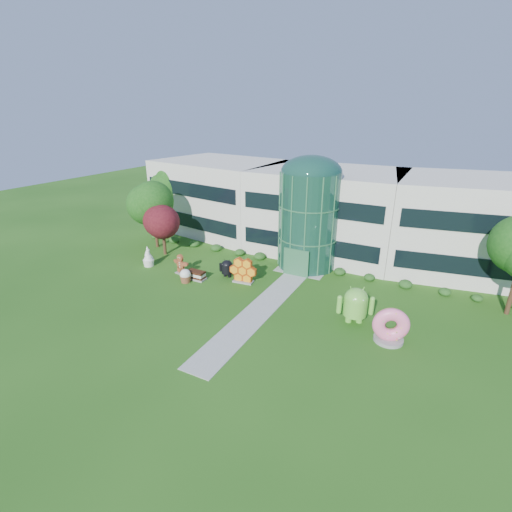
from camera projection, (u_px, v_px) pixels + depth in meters
The scene contains 14 objects.
ground at pixel (253, 317), 29.69m from camera, with size 140.00×140.00×0.00m, color #215114.
building at pixel (327, 210), 42.81m from camera, with size 46.00×15.00×9.30m, color beige, non-canonical shape.
atrium at pixel (309, 221), 37.77m from camera, with size 6.00×6.00×9.80m, color #194738.
walkway at pixel (264, 305), 31.33m from camera, with size 2.40×20.00×0.04m, color #9E9E93.
tree_red at pixel (163, 229), 41.49m from camera, with size 4.00×4.00×6.00m, color #3F0C14, non-canonical shape.
trees_backdrop at pixel (312, 225), 38.85m from camera, with size 52.00×8.00×8.40m, color #164A12, non-canonical shape.
android_green at pixel (356, 303), 28.35m from camera, with size 2.95×1.97×3.35m, color #68C13D, non-canonical shape.
android_black at pixel (227, 267), 36.46m from camera, with size 1.80×1.21×2.05m, color black, non-canonical shape.
donut at pixel (391, 324), 26.08m from camera, with size 2.60×1.25×2.70m, color pink, non-canonical shape.
gingerbread at pixel (181, 264), 37.22m from camera, with size 2.25×0.87×2.08m, color maroon, non-canonical shape.
ice_cream_sandwich at pixel (196, 275), 36.12m from camera, with size 1.96×0.98×0.87m, color #321A0B, non-canonical shape.
honeycomb at pixel (243, 271), 35.25m from camera, with size 2.85×1.02×2.24m, color #FF9E19, non-canonical shape.
froyo at pixel (148, 256), 39.00m from camera, with size 1.26×1.26×2.16m, color white, non-canonical shape.
cupcake at pixel (185, 276), 35.41m from camera, with size 1.12×1.12×1.34m, color white, non-canonical shape.
Camera 1 is at (12.25, -22.77, 15.38)m, focal length 26.00 mm.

